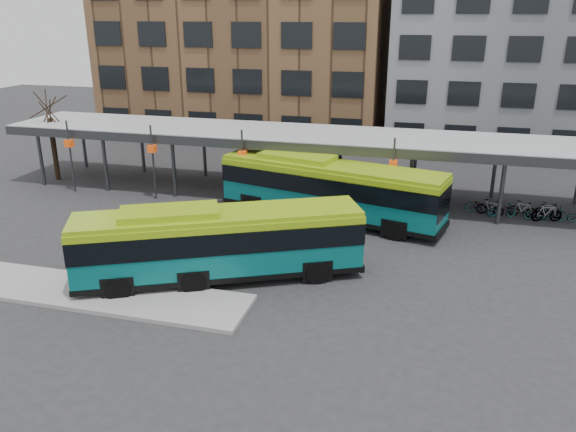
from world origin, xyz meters
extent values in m
plane|color=#28282B|center=(0.00, 0.00, 0.00)|extent=(120.00, 120.00, 0.00)
cube|color=gray|center=(-5.50, -3.00, 0.09)|extent=(14.00, 3.00, 0.18)
cube|color=#999B9E|center=(0.00, 13.00, 4.00)|extent=(40.00, 6.00, 0.35)
cube|color=#383A3D|center=(0.00, 10.00, 3.85)|extent=(40.00, 0.15, 0.55)
cylinder|color=#383A3D|center=(-18.00, 10.50, 1.90)|extent=(0.24, 0.24, 3.80)
cylinder|color=#383A3D|center=(-18.00, 15.50, 1.90)|extent=(0.24, 0.24, 3.80)
cylinder|color=#383A3D|center=(-13.00, 10.50, 1.90)|extent=(0.24, 0.24, 3.80)
cylinder|color=#383A3D|center=(-13.00, 15.50, 1.90)|extent=(0.24, 0.24, 3.80)
cylinder|color=#383A3D|center=(-8.00, 10.50, 1.90)|extent=(0.24, 0.24, 3.80)
cylinder|color=#383A3D|center=(-8.00, 15.50, 1.90)|extent=(0.24, 0.24, 3.80)
cylinder|color=#383A3D|center=(-3.00, 10.50, 1.90)|extent=(0.24, 0.24, 3.80)
cylinder|color=#383A3D|center=(-3.00, 15.50, 1.90)|extent=(0.24, 0.24, 3.80)
cylinder|color=#383A3D|center=(2.00, 10.50, 1.90)|extent=(0.24, 0.24, 3.80)
cylinder|color=#383A3D|center=(2.00, 15.50, 1.90)|extent=(0.24, 0.24, 3.80)
cylinder|color=#383A3D|center=(7.00, 10.50, 1.90)|extent=(0.24, 0.24, 3.80)
cylinder|color=#383A3D|center=(7.00, 15.50, 1.90)|extent=(0.24, 0.24, 3.80)
cylinder|color=#383A3D|center=(12.00, 10.50, 1.90)|extent=(0.24, 0.24, 3.80)
cylinder|color=#383A3D|center=(12.00, 15.50, 1.90)|extent=(0.24, 0.24, 3.80)
cylinder|color=#383A3D|center=(-15.00, 9.70, 2.40)|extent=(0.12, 0.12, 4.80)
cube|color=#CA3F0B|center=(-15.00, 9.70, 3.30)|extent=(0.45, 0.45, 0.45)
cylinder|color=#383A3D|center=(-9.00, 9.70, 2.40)|extent=(0.12, 0.12, 4.80)
cube|color=#CA3F0B|center=(-9.00, 9.70, 3.30)|extent=(0.45, 0.45, 0.45)
cylinder|color=#383A3D|center=(-3.00, 9.70, 2.40)|extent=(0.12, 0.12, 4.80)
cube|color=#CA3F0B|center=(-3.00, 9.70, 3.30)|extent=(0.45, 0.45, 0.45)
cylinder|color=#383A3D|center=(6.00, 9.70, 2.40)|extent=(0.12, 0.12, 4.80)
cube|color=#CA3F0B|center=(6.00, 9.70, 3.30)|extent=(0.45, 0.45, 0.45)
cylinder|color=black|center=(-18.00, 12.00, 2.20)|extent=(0.36, 0.36, 4.40)
cylinder|color=black|center=(-17.90, 12.00, 4.80)|extent=(0.08, 1.63, 1.59)
cylinder|color=black|center=(-18.00, 12.10, 4.80)|extent=(1.63, 0.13, 1.59)
cylinder|color=black|center=(-18.10, 11.99, 4.80)|extent=(0.15, 1.63, 1.59)
cylinder|color=black|center=(-18.00, 11.90, 4.80)|extent=(1.63, 0.10, 1.59)
cube|color=brown|center=(-10.00, 32.00, 11.00)|extent=(26.00, 14.00, 22.00)
cube|color=slate|center=(16.00, 32.00, 10.00)|extent=(24.00, 14.00, 20.00)
cube|color=#085C5D|center=(-0.66, -0.11, 1.67)|extent=(12.39, 7.81, 2.61)
cube|color=black|center=(-0.66, -0.11, 2.19)|extent=(12.47, 7.89, 0.99)
cube|color=#87AF11|center=(-0.66, -0.11, 3.08)|extent=(12.35, 7.72, 0.21)
cube|color=#87AF11|center=(-2.53, -1.02, 3.28)|extent=(4.57, 3.51, 0.36)
cube|color=black|center=(-0.66, -0.11, 0.49)|extent=(12.47, 7.89, 0.25)
cylinder|color=black|center=(3.65, 0.57, 0.52)|extent=(1.07, 0.74, 1.04)
cylinder|color=black|center=(2.54, 2.85, 0.52)|extent=(1.07, 0.74, 1.04)
cylinder|color=black|center=(-1.23, -1.80, 0.52)|extent=(1.07, 0.74, 1.04)
cylinder|color=black|center=(-2.34, 0.49, 0.52)|extent=(1.07, 0.74, 1.04)
cylinder|color=black|center=(-4.04, -3.17, 0.52)|extent=(1.07, 0.74, 1.04)
cylinder|color=black|center=(-5.15, -0.88, 0.52)|extent=(1.07, 0.74, 1.04)
cube|color=#085C5D|center=(2.58, 8.89, 1.74)|extent=(13.31, 5.78, 2.72)
cube|color=black|center=(2.58, 8.89, 2.28)|extent=(13.38, 5.85, 1.03)
cube|color=#87AF11|center=(2.58, 8.89, 3.21)|extent=(13.28, 5.67, 0.22)
cube|color=#87AF11|center=(0.47, 9.41, 3.42)|extent=(4.69, 2.95, 0.38)
cube|color=black|center=(2.58, 8.89, 0.51)|extent=(13.39, 5.86, 0.26)
cylinder|color=black|center=(6.48, 6.56, 0.54)|extent=(1.13, 0.58, 1.09)
cylinder|color=black|center=(7.12, 9.13, 0.54)|extent=(1.13, 0.58, 1.09)
cylinder|color=black|center=(1.00, 7.92, 0.54)|extent=(1.13, 0.58, 1.09)
cylinder|color=black|center=(1.64, 10.49, 0.54)|extent=(1.13, 0.58, 1.09)
cylinder|color=black|center=(-2.17, 8.70, 0.54)|extent=(1.13, 0.58, 1.09)
cylinder|color=black|center=(-1.53, 11.28, 0.54)|extent=(1.13, 0.58, 1.09)
imported|color=black|center=(-5.39, -2.99, 1.10)|extent=(0.67, 0.79, 1.83)
cube|color=maroon|center=(-5.46, -3.15, 1.34)|extent=(0.32, 0.39, 0.49)
imported|color=slate|center=(11.14, 12.14, 0.48)|extent=(1.89, 0.94, 0.95)
imported|color=slate|center=(11.66, 11.95, 0.47)|extent=(1.64, 0.84, 0.95)
imported|color=slate|center=(12.31, 11.78, 0.44)|extent=(1.76, 0.97, 0.88)
imported|color=slate|center=(13.48, 12.09, 0.49)|extent=(1.70, 0.79, 0.98)
imported|color=slate|center=(14.28, 11.85, 0.43)|extent=(1.73, 0.97, 0.86)
imported|color=slate|center=(14.72, 11.62, 0.53)|extent=(1.82, 0.92, 1.06)
imported|color=slate|center=(15.04, 11.90, 0.44)|extent=(1.70, 0.63, 0.89)
imported|color=slate|center=(14.94, 12.37, 0.46)|extent=(1.55, 0.49, 0.92)
camera|label=1|loc=(8.20, -21.49, 11.32)|focal=35.00mm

